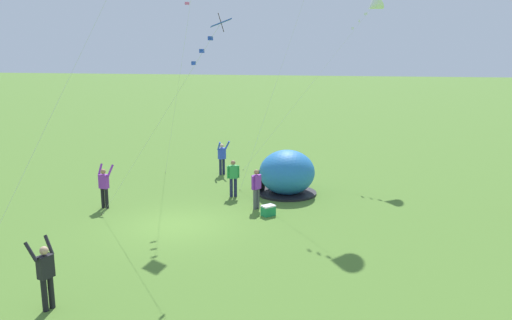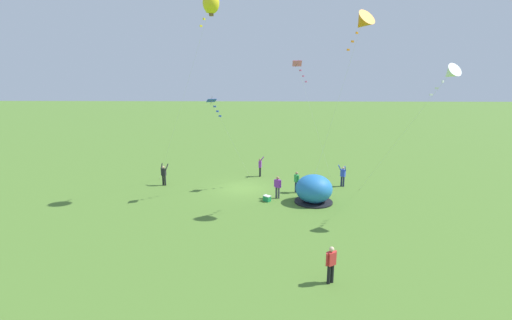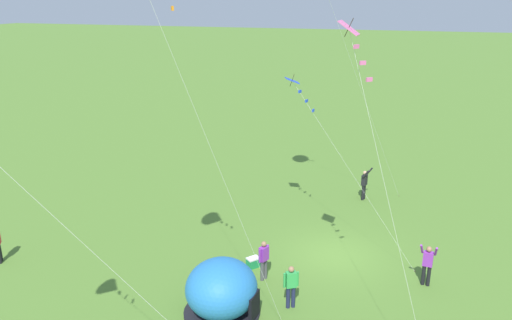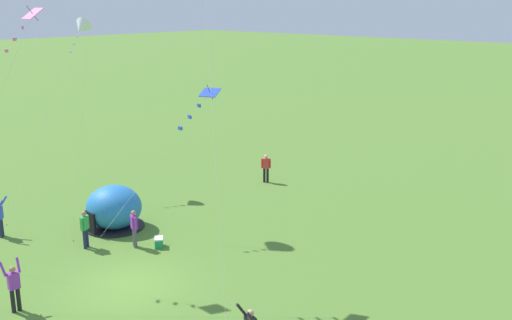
{
  "view_description": "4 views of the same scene",
  "coord_description": "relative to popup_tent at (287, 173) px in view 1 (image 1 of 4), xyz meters",
  "views": [
    {
      "loc": [
        17.05,
        7.44,
        6.41
      ],
      "look_at": [
        -0.54,
        3.03,
        2.62
      ],
      "focal_mm": 35.0,
      "sensor_mm": 36.0,
      "label": 1
    },
    {
      "loc": [
        -2.07,
        27.48,
        8.54
      ],
      "look_at": [
        -1.22,
        4.17,
        3.37
      ],
      "focal_mm": 24.0,
      "sensor_mm": 36.0,
      "label": 2
    },
    {
      "loc": [
        -19.99,
        -2.42,
        11.13
      ],
      "look_at": [
        2.66,
        4.48,
        3.22
      ],
      "focal_mm": 35.0,
      "sensor_mm": 36.0,
      "label": 3
    },
    {
      "loc": [
        17.64,
        -12.56,
        10.62
      ],
      "look_at": [
        1.67,
        5.56,
        4.19
      ],
      "focal_mm": 42.0,
      "sensor_mm": 36.0,
      "label": 4
    }
  ],
  "objects": [
    {
      "name": "person_far_back",
      "position": [
        2.64,
        -0.82,
        -0.03
      ],
      "size": [
        0.55,
        0.37,
        1.72
      ],
      "color": "#4C4C51",
      "rests_on": "ground"
    },
    {
      "name": "person_arms_raised",
      "position": [
        -2.99,
        -4.16,
        0.0
      ],
      "size": [
        0.71,
        0.69,
        1.89
      ],
      "color": "#1E2347",
      "rests_on": "ground"
    },
    {
      "name": "popup_tent",
      "position": [
        0.0,
        0.0,
        0.0
      ],
      "size": [
        2.81,
        2.81,
        2.1
      ],
      "color": "#2672BF",
      "rests_on": "ground"
    },
    {
      "name": "person_flying_kite",
      "position": [
        12.34,
        -3.93,
        0.0
      ],
      "size": [
        0.7,
        0.58,
        1.89
      ],
      "color": "black",
      "rests_on": "ground"
    },
    {
      "name": "kite_blue",
      "position": [
        7.36,
        -1.08,
        5.99
      ],
      "size": [
        2.88,
        6.47,
        7.7
      ],
      "color": "silver",
      "rests_on": "ground"
    },
    {
      "name": "person_strolling",
      "position": [
        4.12,
        -7.15,
        0.0
      ],
      "size": [
        0.52,
        0.68,
        1.89
      ],
      "color": "black",
      "rests_on": "ground"
    },
    {
      "name": "kite_white",
      "position": [
        -7.07,
        3.46,
        8.16
      ],
      "size": [
        3.48,
        7.5,
        9.74
      ],
      "color": "silver",
      "rests_on": "ground"
    },
    {
      "name": "cooler_box",
      "position": [
        3.44,
        -0.12,
        -0.78
      ],
      "size": [
        0.64,
        0.62,
        0.44
      ],
      "color": "#1E8C4C",
      "rests_on": "ground"
    },
    {
      "name": "ground_plane",
      "position": [
        5.45,
        -3.3,
        -1.0
      ],
      "size": [
        300.0,
        300.0,
        0.0
      ],
      "primitive_type": "plane",
      "color": "#517A2D"
    },
    {
      "name": "person_watching_sky",
      "position": [
        1.08,
        -2.31,
        -0.03
      ],
      "size": [
        0.4,
        0.53,
        1.72
      ],
      "color": "#1E2347",
      "rests_on": "ground"
    }
  ]
}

